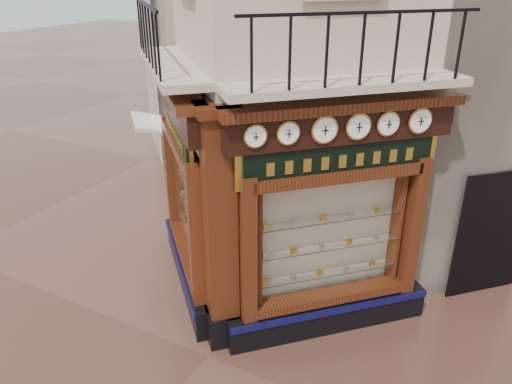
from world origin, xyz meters
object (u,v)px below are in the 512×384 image
Objects in this scene: signboard_left at (177,131)px; clock_f at (420,121)px; corner_pilaster at (221,236)px; clock_d at (358,126)px; signboard_right at (341,160)px; awning at (161,221)px; clock_e at (388,124)px; clock_c at (324,130)px; clock_b at (288,133)px; clock_a at (255,136)px.

clock_f is at bearing -123.95° from signboard_left.
corner_pilaster is 2.59m from clock_d.
awning is at bearing 114.97° from signboard_right.
clock_f is (0.37, 0.37, -0.00)m from clock_e.
clock_d is (0.36, 0.36, 0.00)m from clock_c.
awning is (-4.47, 2.52, -3.62)m from clock_b.
signboard_right is at bearing -10.25° from corner_pilaster.
clock_a is 2.50m from clock_f.
clock_d is 0.99m from clock_f.
clock_f is (1.77, 1.77, -0.00)m from clock_a.
clock_f is (0.70, 0.70, -0.00)m from clock_d.
clock_f reaches higher than clock_e.
awning is at bearing 116.14° from clock_d.
clock_f reaches higher than awning.
clock_d is 0.47m from clock_e.
clock_d is at bearing -134.15° from signboard_left.
corner_pilaster is 2.08× the size of signboard_left.
awning is (-5.21, 1.78, -3.62)m from clock_d.
clock_f is at bearing 0.00° from clock_d.
clock_b is 1.51m from clock_e.
clock_a is 1.50m from clock_d.
clock_c is 0.98m from clock_e.
corner_pilaster reaches higher than clock_e.
clock_c reaches higher than signboard_right.
clock_d is 1.01× the size of clock_f.
signboard_left is at bearing 100.25° from corner_pilaster.
corner_pilaster is at bearing -173.68° from awning.
corner_pilaster is 9.91× the size of clock_c.
clock_e is 3.52m from signboard_left.
signboard_right is (-0.54, -0.38, -0.52)m from clock_e.
signboard_left is (-2.06, 1.02, -0.52)m from clock_a.
clock_a is at bearing -180.00° from clock_d.
awning is (-3.55, 2.84, -1.95)m from corner_pilaster.
corner_pilaster is at bearing 169.90° from clock_e.
signboard_right is at bearing 4.76° from clock_a.
signboard_left is at bearing 128.47° from clock_c.
clock_e is 0.19× the size of signboard_left.
signboard_left is (-2.76, 0.32, -0.52)m from clock_c.
clock_b is at bearing 180.00° from clock_c.
clock_a is at bearing -169.44° from awning.
signboard_right is (0.16, 0.32, -0.52)m from clock_c.
signboard_left reaches higher than awning.
corner_pilaster is 12.15× the size of clock_a.
clock_c reaches higher than clock_b.
clock_a is 0.97× the size of clock_b.
corner_pilaster is at bearing 171.67° from clock_f.
awning is 4.16m from signboard_left.
clock_d reaches higher than clock_e.
clock_f reaches higher than signboard_right.
corner_pilaster is at bearing 154.19° from clock_b.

